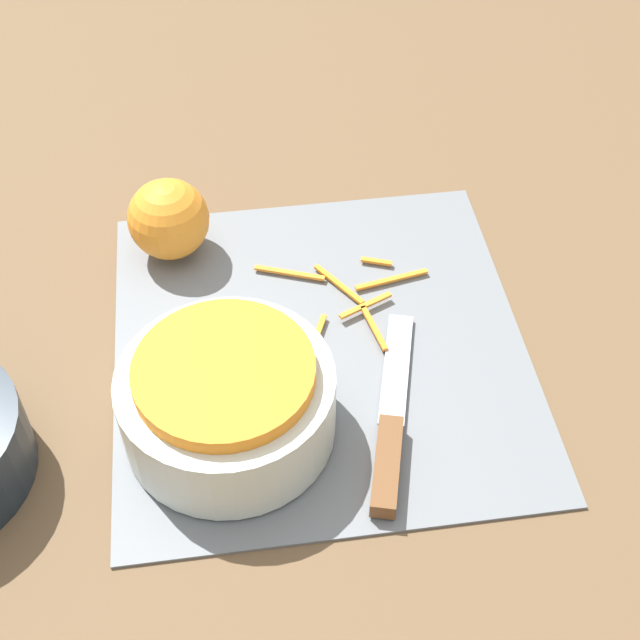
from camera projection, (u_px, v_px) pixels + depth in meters
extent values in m
plane|color=brown|center=(320.00, 347.00, 0.80)|extent=(4.00, 4.00, 0.00)
cube|color=slate|center=(320.00, 345.00, 0.80)|extent=(0.39, 0.37, 0.01)
cylinder|color=silver|center=(228.00, 404.00, 0.71)|extent=(0.17, 0.17, 0.07)
cylinder|color=orange|center=(224.00, 374.00, 0.68)|extent=(0.14, 0.14, 0.02)
cube|color=brown|center=(387.00, 465.00, 0.70)|extent=(0.09, 0.04, 0.02)
cube|color=silver|center=(396.00, 368.00, 0.78)|extent=(0.12, 0.05, 0.00)
sphere|color=orange|center=(169.00, 219.00, 0.85)|extent=(0.08, 0.08, 0.08)
cube|color=orange|center=(320.00, 332.00, 0.80)|extent=(0.04, 0.02, 0.00)
cube|color=orange|center=(365.00, 305.00, 0.82)|extent=(0.03, 0.05, 0.00)
cube|color=orange|center=(374.00, 328.00, 0.80)|extent=(0.05, 0.02, 0.00)
cube|color=orange|center=(377.00, 261.00, 0.87)|extent=(0.02, 0.03, 0.00)
cube|color=orange|center=(290.00, 273.00, 0.86)|extent=(0.03, 0.07, 0.00)
cube|color=orange|center=(339.00, 284.00, 0.84)|extent=(0.06, 0.04, 0.00)
cube|color=orange|center=(392.00, 279.00, 0.85)|extent=(0.02, 0.07, 0.00)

